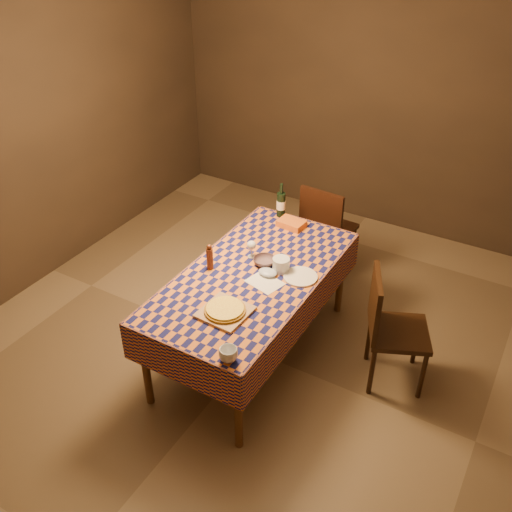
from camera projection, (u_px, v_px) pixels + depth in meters
name	position (u px, v px, depth m)	size (l,w,h in m)	color
room	(252.00, 204.00, 3.85)	(5.00, 5.10, 2.70)	brown
dining_table	(253.00, 282.00, 4.22)	(0.94, 1.84, 0.77)	brown
cutting_board	(225.00, 312.00, 3.80)	(0.31, 0.31, 0.02)	#A4794D
pizza	(225.00, 309.00, 3.79)	(0.32, 0.32, 0.03)	#916218
pepper_mill	(210.00, 257.00, 4.18)	(0.05, 0.05, 0.21)	#522413
bowl	(264.00, 261.00, 4.27)	(0.17, 0.17, 0.05)	#58424A
wine_glass	(251.00, 246.00, 4.31)	(0.08, 0.08, 0.14)	silver
wine_bottle	(281.00, 204.00, 4.83)	(0.08, 0.08, 0.30)	black
deli_tub	(281.00, 265.00, 4.19)	(0.13, 0.13, 0.11)	silver
takeout_container	(291.00, 224.00, 4.73)	(0.22, 0.15, 0.05)	#D2621B
white_plate	(300.00, 277.00, 4.14)	(0.25, 0.25, 0.01)	silver
tumbler	(228.00, 355.00, 3.41)	(0.12, 0.12, 0.09)	white
flour_patch	(265.00, 282.00, 4.09)	(0.24, 0.19, 0.00)	silver
flour_bag	(268.00, 272.00, 4.16)	(0.14, 0.11, 0.04)	#A5B5D3
chair_far	(325.00, 226.00, 5.23)	(0.45, 0.45, 0.93)	black
chair_right	(388.00, 324.00, 4.09)	(0.56, 0.56, 0.93)	black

